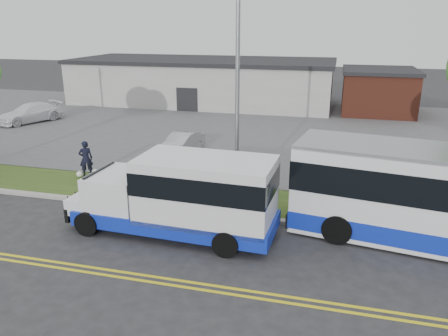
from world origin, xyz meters
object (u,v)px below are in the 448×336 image
(parked_car_b, at_px, (30,113))
(parked_car_a, at_px, (181,144))
(streetlight_near, at_px, (237,86))
(shuttle_bus, at_px, (186,194))
(pedestrian, at_px, (86,159))

(parked_car_b, bearing_deg, parked_car_a, 4.34)
(streetlight_near, xyz_separation_m, parked_car_b, (-19.69, 11.78, -4.39))
(parked_car_a, distance_m, parked_car_b, 15.80)
(parked_car_a, bearing_deg, parked_car_b, 169.19)
(shuttle_bus, xyz_separation_m, parked_car_a, (-3.76, 9.72, -0.91))
(shuttle_bus, bearing_deg, streetlight_near, 74.29)
(shuttle_bus, xyz_separation_m, parked_car_b, (-18.57, 15.22, -0.81))
(shuttle_bus, xyz_separation_m, pedestrian, (-7.13, 4.72, -0.60))
(pedestrian, xyz_separation_m, parked_car_a, (3.38, 5.00, -0.31))
(streetlight_near, distance_m, pedestrian, 9.35)
(streetlight_near, relative_size, parked_car_a, 2.44)
(streetlight_near, bearing_deg, pedestrian, 171.24)
(shuttle_bus, height_order, pedestrian, shuttle_bus)
(streetlight_near, distance_m, parked_car_b, 23.36)
(shuttle_bus, height_order, parked_car_b, shuttle_bus)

